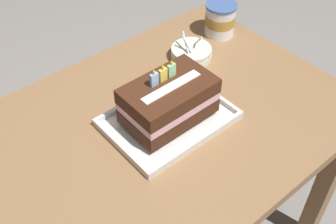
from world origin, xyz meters
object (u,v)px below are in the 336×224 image
at_px(bowl_stack, 191,53).
at_px(ice_cream_tub, 220,19).
at_px(birthday_cake, 169,101).
at_px(foil_tray, 169,120).

bearing_deg(bowl_stack, ice_cream_tub, 13.48).
relative_size(birthday_cake, bowl_stack, 1.81).
xyz_separation_m(foil_tray, birthday_cake, (-0.00, 0.00, 0.08)).
bearing_deg(birthday_cake, bowl_stack, 35.43).
relative_size(birthday_cake, ice_cream_tub, 2.11).
distance_m(foil_tray, bowl_stack, 0.31).
bearing_deg(ice_cream_tub, foil_tray, -152.55).
height_order(birthday_cake, ice_cream_tub, birthday_cake).
distance_m(foil_tray, ice_cream_tub, 0.49).
bearing_deg(ice_cream_tub, birthday_cake, -152.57).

